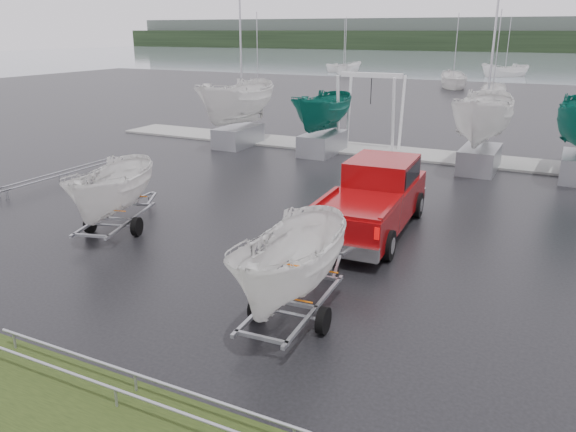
{
  "coord_description": "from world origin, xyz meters",
  "views": [
    {
      "loc": [
        10.36,
        -15.77,
        6.24
      ],
      "look_at": [
        3.57,
        -2.22,
        1.2
      ],
      "focal_mm": 35.0,
      "sensor_mm": 36.0,
      "label": 1
    }
  ],
  "objects_px": {
    "pickup_truck": "(375,195)",
    "trailer_hitched": "(293,203)",
    "boat_hoist": "(371,101)",
    "trailer_parked": "(108,147)"
  },
  "relations": [
    {
      "from": "pickup_truck",
      "to": "trailer_hitched",
      "type": "xyz_separation_m",
      "value": [
        0.37,
        -6.81,
        1.65
      ]
    },
    {
      "from": "pickup_truck",
      "to": "trailer_parked",
      "type": "relative_size",
      "value": 1.3
    },
    {
      "from": "trailer_hitched",
      "to": "boat_hoist",
      "type": "bearing_deg",
      "value": 100.72
    },
    {
      "from": "trailer_parked",
      "to": "boat_hoist",
      "type": "distance_m",
      "value": 16.25
    },
    {
      "from": "trailer_hitched",
      "to": "pickup_truck",
      "type": "bearing_deg",
      "value": 90.0
    },
    {
      "from": "trailer_hitched",
      "to": "boat_hoist",
      "type": "height_order",
      "value": "trailer_hitched"
    },
    {
      "from": "pickup_truck",
      "to": "boat_hoist",
      "type": "xyz_separation_m",
      "value": [
        -4.23,
        11.87,
        1.53
      ]
    },
    {
      "from": "pickup_truck",
      "to": "boat_hoist",
      "type": "distance_m",
      "value": 12.69
    },
    {
      "from": "trailer_parked",
      "to": "boat_hoist",
      "type": "xyz_separation_m",
      "value": [
        3.11,
        15.95,
        -0.13
      ]
    },
    {
      "from": "pickup_truck",
      "to": "trailer_parked",
      "type": "bearing_deg",
      "value": -154.05
    }
  ]
}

